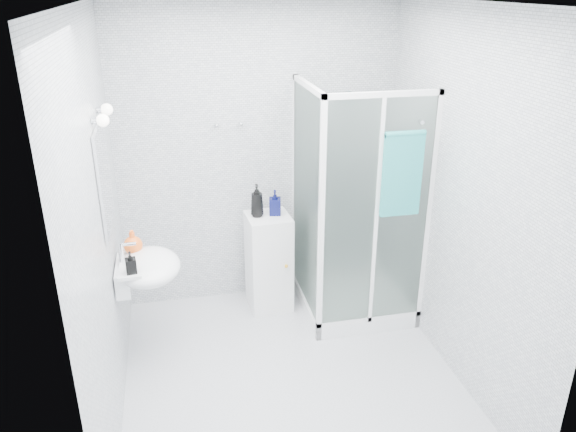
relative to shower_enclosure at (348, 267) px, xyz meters
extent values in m
cube|color=silver|center=(-0.67, -0.77, 0.85)|extent=(2.40, 2.60, 2.60)
cube|color=silver|center=(-0.67, -0.77, -0.44)|extent=(2.40, 2.60, 0.01)
cube|color=white|center=(-0.67, -0.77, 2.15)|extent=(2.40, 2.60, 0.01)
cube|color=white|center=(0.08, 0.08, -0.39)|extent=(0.90, 0.90, 0.12)
cube|color=white|center=(-0.35, 0.08, 1.53)|extent=(0.04, 0.90, 0.04)
cube|color=white|center=(0.08, -0.35, 1.53)|extent=(0.90, 0.04, 0.04)
cube|color=white|center=(-0.35, -0.35, 0.55)|extent=(0.04, 0.04, 2.00)
cube|color=white|center=(-0.36, 0.08, 0.59)|extent=(0.02, 0.82, 1.84)
cube|color=white|center=(0.08, -0.36, 0.59)|extent=(0.82, 0.02, 1.84)
cube|color=white|center=(0.08, -0.35, 0.59)|extent=(0.03, 0.04, 1.84)
cylinder|color=silver|center=(0.08, 0.47, 0.90)|extent=(0.02, 0.02, 1.00)
cylinder|color=silver|center=(0.08, 0.44, 1.37)|extent=(0.09, 0.05, 0.09)
cylinder|color=silver|center=(0.13, 0.50, 0.60)|extent=(0.12, 0.04, 0.12)
cylinder|color=silver|center=(0.36, -0.39, 1.33)|extent=(0.03, 0.05, 0.03)
cube|color=white|center=(-1.81, -0.32, 0.30)|extent=(0.10, 0.40, 0.18)
ellipsoid|color=white|center=(-1.63, -0.32, 0.35)|extent=(0.46, 0.56, 0.20)
cube|color=white|center=(-1.75, -0.32, 0.40)|extent=(0.16, 0.50, 0.02)
cylinder|color=silver|center=(-1.81, -0.32, 0.48)|extent=(0.04, 0.04, 0.16)
cylinder|color=silver|center=(-1.76, -0.32, 0.55)|extent=(0.12, 0.02, 0.02)
cube|color=white|center=(-1.85, -0.32, 1.05)|extent=(0.02, 0.60, 0.70)
cylinder|color=silver|center=(-1.84, -0.48, 1.47)|extent=(0.05, 0.04, 0.04)
sphere|color=white|center=(-1.80, -0.48, 1.47)|extent=(0.08, 0.08, 0.08)
cylinder|color=silver|center=(-1.84, -0.16, 1.47)|extent=(0.05, 0.04, 0.04)
sphere|color=white|center=(-1.80, -0.16, 1.47)|extent=(0.08, 0.08, 0.08)
cylinder|color=silver|center=(-1.02, 0.50, 1.17)|extent=(0.02, 0.04, 0.02)
sphere|color=silver|center=(-1.02, 0.48, 1.17)|extent=(0.03, 0.03, 0.03)
cylinder|color=silver|center=(-0.82, 0.50, 1.17)|extent=(0.02, 0.04, 0.02)
sphere|color=silver|center=(-0.82, 0.48, 1.17)|extent=(0.03, 0.03, 0.03)
cube|color=white|center=(-0.64, 0.26, -0.01)|extent=(0.38, 0.38, 0.87)
cube|color=white|center=(-0.64, 0.08, -0.01)|extent=(0.32, 0.03, 0.74)
sphere|color=gold|center=(-0.53, 0.07, 0.03)|extent=(0.03, 0.03, 0.03)
cube|color=teal|center=(0.24, -0.40, 0.94)|extent=(0.30, 0.04, 0.63)
cylinder|color=teal|center=(0.24, -0.40, 1.26)|extent=(0.30, 0.04, 0.04)
imported|color=black|center=(-0.73, 0.28, 0.57)|extent=(0.11, 0.11, 0.28)
imported|color=#0A0E3F|center=(-0.58, 0.28, 0.53)|extent=(0.11, 0.12, 0.21)
imported|color=orange|center=(-1.73, -0.19, 0.50)|extent=(0.17, 0.17, 0.18)
imported|color=black|center=(-1.74, -0.50, 0.49)|extent=(0.08, 0.08, 0.16)
camera|label=1|loc=(-1.41, -4.04, 2.27)|focal=35.00mm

